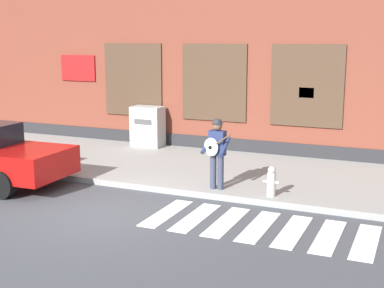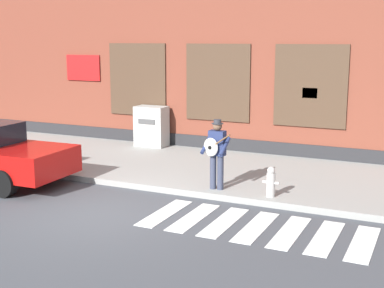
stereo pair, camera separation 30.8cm
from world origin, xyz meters
name	(u,v)px [view 2 (the right image)]	position (x,y,z in m)	size (l,w,h in m)	color
ground_plane	(100,213)	(0.00, 0.00, 0.00)	(160.00, 160.00, 0.00)	#424449
sidewalk	(186,167)	(0.00, 4.23, 0.08)	(28.00, 4.73, 0.15)	gray
building_backdrop	(241,24)	(0.00, 8.59, 4.14)	(28.00, 4.06, 8.30)	brown
crosswalk	(273,230)	(3.66, 0.57, 0.01)	(5.20, 1.90, 0.01)	silver
busker	(216,150)	(1.75, 2.25, 1.10)	(0.71, 0.53, 1.68)	#33384C
utility_box	(152,126)	(-2.18, 6.15, 0.81)	(1.03, 0.65, 1.33)	#ADADA8
fire_hydrant	(271,182)	(3.11, 2.22, 0.50)	(0.38, 0.20, 0.70)	#B2ADA8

